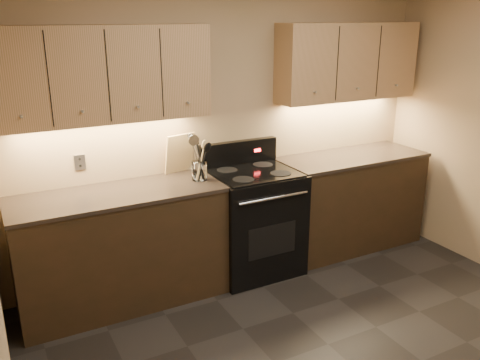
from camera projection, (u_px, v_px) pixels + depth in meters
name	position (u px, v px, depth m)	size (l,w,h in m)	color
wall_back	(228.00, 124.00, 4.49)	(4.00, 0.04, 2.60)	tan
counter_left	(121.00, 248.00, 4.01)	(1.62, 0.62, 0.93)	black
counter_right	(349.00, 201.00, 5.02)	(1.46, 0.62, 0.93)	black
stove	(253.00, 220.00, 4.51)	(0.76, 0.68, 1.14)	black
upper_cab_left	(103.00, 74.00, 3.72)	(1.60, 0.30, 0.70)	tan
upper_cab_right	(348.00, 62.00, 4.73)	(1.44, 0.30, 0.70)	tan
outlet_plate	(80.00, 162.00, 3.96)	(0.09, 0.01, 0.12)	#B2B5BA
utensil_crock	(199.00, 171.00, 4.13)	(0.16, 0.16, 0.16)	white
cutting_board	(180.00, 153.00, 4.30)	(0.27, 0.02, 0.34)	#DDBC77
wooden_spoon	(197.00, 160.00, 4.09)	(0.06, 0.06, 0.31)	#DDBC77
black_spoon	(198.00, 158.00, 4.12)	(0.06, 0.06, 0.32)	black
black_turner	(202.00, 158.00, 4.09)	(0.08, 0.08, 0.34)	black
steel_spatula	(201.00, 154.00, 4.11)	(0.08, 0.08, 0.39)	silver
steel_skimmer	(204.00, 157.00, 4.10)	(0.09, 0.09, 0.36)	silver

